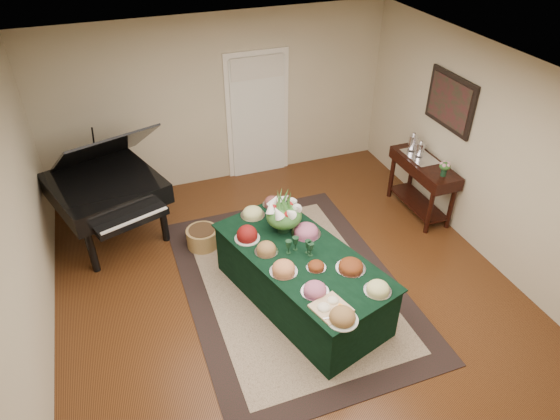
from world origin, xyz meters
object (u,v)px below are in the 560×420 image
object	(u,v)px
buffet_table	(301,278)
mahogany_sideboard	(423,174)
floral_centerpiece	(284,212)
grand_piano	(106,187)

from	to	relation	value
buffet_table	mahogany_sideboard	size ratio (longest dim) A/B	2.01
buffet_table	mahogany_sideboard	distance (m)	2.69
floral_centerpiece	grand_piano	world-z (taller)	grand_piano
buffet_table	grand_piano	bearing A→B (deg)	133.05
buffet_table	floral_centerpiece	bearing A→B (deg)	92.75
buffet_table	floral_centerpiece	distance (m)	0.81
buffet_table	floral_centerpiece	xyz separation A→B (m)	(-0.02, 0.51, 0.63)
grand_piano	mahogany_sideboard	bearing A→B (deg)	-12.37
buffet_table	floral_centerpiece	world-z (taller)	floral_centerpiece
grand_piano	mahogany_sideboard	size ratio (longest dim) A/B	1.54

